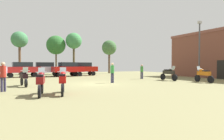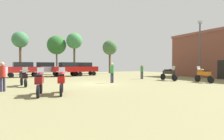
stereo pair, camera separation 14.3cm
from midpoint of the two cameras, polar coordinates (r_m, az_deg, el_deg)
ground_plane at (r=16.65m, az=-4.66°, el=-4.14°), size 44.00×52.00×0.02m
motorcycle_2 at (r=10.91m, az=-20.42°, el=-3.31°), size 0.69×2.25×1.49m
motorcycle_3 at (r=20.89m, az=16.76°, el=-0.97°), size 0.62×2.29×1.51m
motorcycle_4 at (r=16.09m, az=-24.65°, el=-1.87°), size 0.69×2.24×1.46m
motorcycle_6 at (r=19.75m, az=25.84°, el=-1.22°), size 0.62×2.25×1.50m
motorcycle_7 at (r=11.06m, az=-14.45°, el=-3.20°), size 0.74×2.18×1.49m
car_2 at (r=29.51m, az=-8.47°, el=0.62°), size 4.39×2.02×2.00m
car_3 at (r=28.00m, az=-24.87°, el=0.44°), size 4.49×2.31×2.00m
car_5 at (r=29.09m, az=-19.17°, el=0.53°), size 4.30×1.80×2.00m
car_6 at (r=27.84m, az=-12.69°, el=0.54°), size 4.52×2.42×2.00m
person_1 at (r=22.42m, az=9.08°, el=-0.16°), size 0.48×0.48×1.68m
person_2 at (r=17.34m, az=0.25°, el=-0.33°), size 0.37×0.37×1.82m
person_3 at (r=13.41m, az=-29.58°, el=-1.10°), size 0.44×0.44×1.81m
tree_2 at (r=34.25m, az=-25.58°, el=7.97°), size 2.55×2.55×6.97m
tree_3 at (r=35.72m, az=-16.08°, el=7.11°), size 3.35×3.35×6.84m
tree_4 at (r=37.29m, az=-0.56°, el=6.57°), size 2.84×2.84×6.40m
tree_6 at (r=35.33m, az=-11.05°, el=8.37°), size 2.84×2.84×7.38m
lamp_post at (r=24.30m, az=24.82°, el=6.33°), size 0.44×0.24×6.67m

